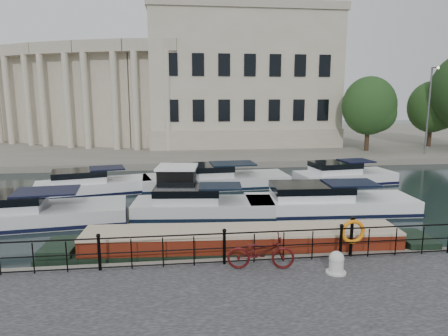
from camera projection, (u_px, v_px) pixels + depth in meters
The scene contains 11 objects.
ground_plane at pixel (217, 253), 15.51m from camera, with size 160.00×160.00×0.00m, color black.
far_bank at pixel (187, 139), 53.55m from camera, with size 120.00×42.00×0.55m, color #6B665B.
railing at pixel (224, 245), 13.09m from camera, with size 24.14×0.14×1.22m.
civic_building at pixel (179, 87), 48.03m from camera, with size 53.55×31.84×16.85m.
bicycle at pixel (261, 252), 12.76m from camera, with size 0.75×2.15×1.13m, color #440C0C.
mooring_bollard at pixel (336, 263), 12.48m from camera, with size 0.63×0.63×0.71m.
life_ring_post at pixel (353, 232), 13.65m from camera, with size 0.86×0.22×1.40m.
narrowboat at pixel (242, 251), 14.82m from camera, with size 14.58×2.79×1.53m.
harbour_hut at pixel (177, 186), 22.77m from camera, with size 3.34×2.90×2.19m.
cabin_cruisers at pixel (200, 195), 23.10m from camera, with size 27.54×10.63×1.99m.
trees at pixel (439, 100), 40.44m from camera, with size 16.11×9.03×9.85m.
Camera 1 is at (-1.50, -14.59, 6.04)m, focal length 32.00 mm.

